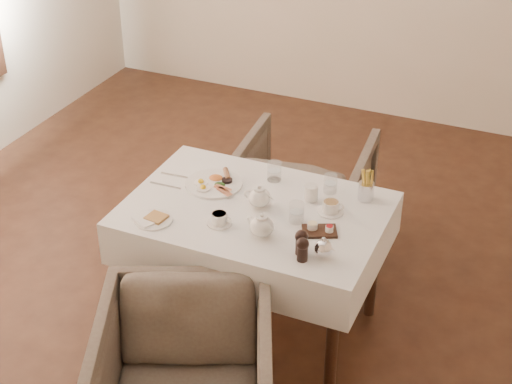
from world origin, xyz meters
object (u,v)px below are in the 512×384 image
Objects in this scene: table at (255,227)px; teapot_centre at (259,196)px; breakfast_plate at (215,183)px; armchair_near at (186,377)px; armchair_far at (304,194)px.

teapot_centre is at bearing 56.57° from table.
teapot_centre is (0.30, -0.10, 0.05)m from breakfast_plate.
armchair_near is at bearing -91.42° from teapot_centre.
table reaches higher than armchair_near.
teapot_centre is (0.06, -0.81, 0.46)m from armchair_far.
table is at bearing 67.92° from armchair_near.
breakfast_plate is (-0.24, -0.71, 0.41)m from armchair_far.
table is at bearing -31.46° from breakfast_plate.
breakfast_plate is at bearing 156.69° from table.
breakfast_plate reaches higher than table.
table is 8.44× the size of teapot_centre.
armchair_far is (-0.04, 0.83, -0.28)m from table.
table is 0.33m from breakfast_plate.
armchair_near is 2.57× the size of breakfast_plate.
breakfast_plate is 0.32m from teapot_centre.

